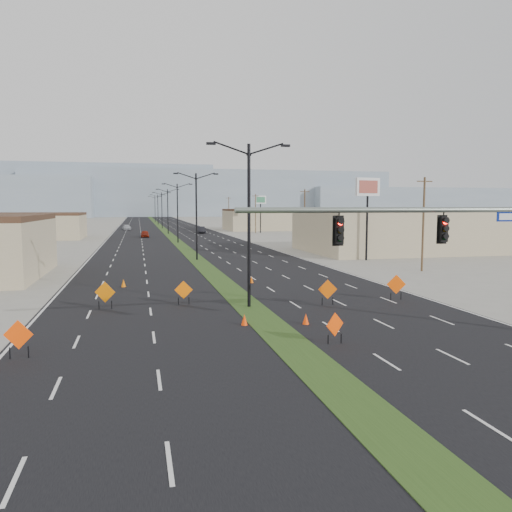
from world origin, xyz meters
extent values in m
plane|color=gray|center=(0.00, 0.00, 0.00)|extent=(600.00, 600.00, 0.00)
cube|color=black|center=(0.00, 100.00, 0.00)|extent=(25.00, 400.00, 0.02)
cube|color=#284217|center=(0.00, 100.00, 0.00)|extent=(2.00, 400.00, 0.04)
cube|color=tan|center=(-32.00, 85.00, 2.25)|extent=(30.00, 14.00, 4.50)
cube|color=tan|center=(34.00, 45.00, 2.75)|extent=(36.00, 18.00, 5.50)
cube|color=tan|center=(38.00, 110.00, 2.50)|extent=(44.00, 16.00, 5.00)
cube|color=gray|center=(40.00, 300.00, 14.00)|extent=(220.00, 50.00, 28.00)
cube|color=gray|center=(180.00, 290.00, 9.00)|extent=(160.00, 50.00, 18.00)
cube|color=gray|center=(-30.00, 320.00, 16.00)|extent=(140.00, 50.00, 32.00)
cylinder|color=slate|center=(5.20, 2.00, 6.10)|extent=(16.00, 0.24, 0.24)
cube|color=black|center=(1.70, 2.00, 5.22)|extent=(0.50, 0.28, 1.30)
sphere|color=#FF0C05|center=(1.70, 1.84, 5.57)|extent=(0.22, 0.22, 0.22)
cube|color=black|center=(6.70, 2.00, 5.22)|extent=(0.50, 0.28, 1.30)
sphere|color=#FF0C05|center=(6.70, 1.84, 5.57)|extent=(0.22, 0.22, 0.22)
cylinder|color=black|center=(0.00, 12.00, 5.00)|extent=(0.20, 0.20, 10.00)
cube|color=black|center=(-2.30, 12.00, 9.95)|extent=(0.55, 0.24, 0.14)
cube|color=black|center=(2.30, 12.00, 9.95)|extent=(0.55, 0.24, 0.14)
cylinder|color=black|center=(0.00, 40.00, 5.00)|extent=(0.20, 0.20, 10.00)
cube|color=black|center=(-2.30, 40.00, 9.95)|extent=(0.55, 0.24, 0.14)
cube|color=black|center=(2.30, 40.00, 9.95)|extent=(0.55, 0.24, 0.14)
cylinder|color=black|center=(0.00, 68.00, 5.00)|extent=(0.20, 0.20, 10.00)
cube|color=black|center=(-2.30, 68.00, 9.95)|extent=(0.55, 0.24, 0.14)
cube|color=black|center=(2.30, 68.00, 9.95)|extent=(0.55, 0.24, 0.14)
cylinder|color=black|center=(0.00, 96.00, 5.00)|extent=(0.20, 0.20, 10.00)
cube|color=black|center=(-2.30, 96.00, 9.95)|extent=(0.55, 0.24, 0.14)
cube|color=black|center=(2.30, 96.00, 9.95)|extent=(0.55, 0.24, 0.14)
cylinder|color=black|center=(0.00, 124.00, 5.00)|extent=(0.20, 0.20, 10.00)
cube|color=black|center=(-2.30, 124.00, 9.95)|extent=(0.55, 0.24, 0.14)
cube|color=black|center=(2.30, 124.00, 9.95)|extent=(0.55, 0.24, 0.14)
cylinder|color=black|center=(0.00, 152.00, 5.00)|extent=(0.20, 0.20, 10.00)
cube|color=black|center=(-2.30, 152.00, 9.95)|extent=(0.55, 0.24, 0.14)
cube|color=black|center=(2.30, 152.00, 9.95)|extent=(0.55, 0.24, 0.14)
cylinder|color=black|center=(0.00, 180.00, 5.00)|extent=(0.20, 0.20, 10.00)
cube|color=black|center=(-2.30, 180.00, 9.95)|extent=(0.55, 0.24, 0.14)
cube|color=black|center=(2.30, 180.00, 9.95)|extent=(0.55, 0.24, 0.14)
cylinder|color=#4C3823|center=(20.00, 25.00, 4.50)|extent=(0.20, 0.20, 9.00)
cube|color=#4C3823|center=(20.00, 25.00, 8.60)|extent=(1.60, 0.10, 0.10)
cylinder|color=#4C3823|center=(20.00, 60.00, 4.50)|extent=(0.20, 0.20, 9.00)
cube|color=#4C3823|center=(20.00, 60.00, 8.60)|extent=(1.60, 0.10, 0.10)
cylinder|color=#4C3823|center=(20.00, 95.00, 4.50)|extent=(0.20, 0.20, 9.00)
cube|color=#4C3823|center=(20.00, 95.00, 8.60)|extent=(1.60, 0.10, 0.10)
cylinder|color=#4C3823|center=(20.00, 130.00, 4.50)|extent=(0.20, 0.20, 9.00)
cube|color=#4C3823|center=(20.00, 130.00, 8.60)|extent=(1.60, 0.10, 0.10)
imported|color=maroon|center=(-5.28, 84.35, 0.69)|extent=(1.67, 4.08, 1.39)
imported|color=black|center=(7.55, 96.87, 0.77)|extent=(1.68, 4.71, 1.55)
imported|color=#ADB1B7|center=(-9.47, 117.25, 0.67)|extent=(2.40, 4.80, 1.34)
cube|color=#FF4305|center=(-11.50, 3.93, 1.01)|extent=(1.20, 0.27, 1.22)
cylinder|color=black|center=(-11.85, 3.93, 0.25)|extent=(0.05, 0.05, 0.51)
cylinder|color=black|center=(-11.15, 3.93, 0.25)|extent=(0.05, 0.05, 0.51)
cube|color=#D76704|center=(-8.66, 13.38, 1.06)|extent=(1.23, 0.44, 1.28)
cylinder|color=black|center=(-9.03, 13.38, 0.27)|extent=(0.05, 0.05, 0.53)
cylinder|color=black|center=(-8.28, 13.38, 0.27)|extent=(0.05, 0.05, 0.53)
cube|color=#EF6505|center=(-3.89, 13.74, 0.96)|extent=(1.15, 0.22, 1.16)
cylinder|color=black|center=(-4.22, 13.74, 0.24)|extent=(0.05, 0.05, 0.48)
cylinder|color=black|center=(-3.55, 13.74, 0.24)|extent=(0.05, 0.05, 0.48)
cube|color=#FC4405|center=(2.00, 3.00, 0.91)|extent=(1.00, 0.49, 1.09)
cylinder|color=black|center=(1.68, 3.00, 0.23)|extent=(0.05, 0.05, 0.45)
cylinder|color=black|center=(2.32, 3.00, 0.23)|extent=(0.05, 0.05, 0.45)
cube|color=#DC5104|center=(4.97, 11.45, 1.03)|extent=(1.23, 0.18, 1.23)
cylinder|color=black|center=(4.61, 11.45, 0.26)|extent=(0.05, 0.05, 0.51)
cylinder|color=black|center=(5.33, 11.45, 0.26)|extent=(0.05, 0.05, 0.51)
cube|color=#E84A04|center=(10.07, 12.02, 1.07)|extent=(1.27, 0.29, 1.29)
cylinder|color=black|center=(9.69, 12.02, 0.27)|extent=(0.05, 0.05, 0.54)
cylinder|color=black|center=(10.44, 12.02, 0.27)|extent=(0.05, 0.05, 0.54)
cone|color=#FF3E05|center=(-1.27, 7.42, 0.30)|extent=(0.38, 0.38, 0.59)
cone|color=#FF3F05|center=(1.95, 6.87, 0.30)|extent=(0.46, 0.46, 0.60)
cone|color=#DE5304|center=(2.31, 21.49, 0.28)|extent=(0.45, 0.45, 0.57)
cone|color=#DD6304|center=(-7.81, 21.77, 0.31)|extent=(0.41, 0.41, 0.63)
cylinder|color=black|center=(19.11, 35.24, 3.92)|extent=(0.24, 0.24, 7.83)
cube|color=white|center=(19.11, 35.24, 8.45)|extent=(3.11, 0.83, 2.06)
cube|color=#9F4035|center=(19.11, 35.04, 8.45)|extent=(2.45, 0.44, 1.44)
cylinder|color=black|center=(21.38, 95.74, 3.58)|extent=(0.24, 0.24, 7.16)
cube|color=white|center=(21.38, 95.74, 7.72)|extent=(2.82, 1.04, 1.88)
cube|color=#2F7650|center=(21.38, 95.54, 7.72)|extent=(2.20, 0.61, 1.32)
camera|label=1|loc=(-6.62, -17.79, 6.27)|focal=35.00mm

